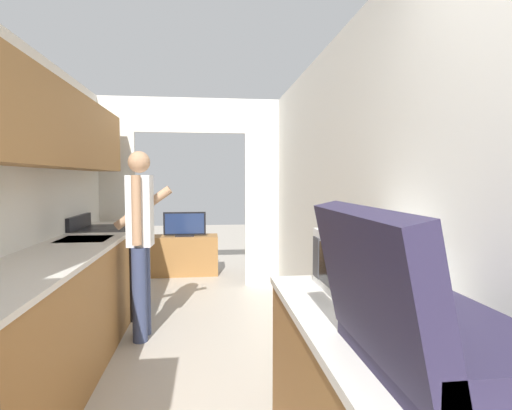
% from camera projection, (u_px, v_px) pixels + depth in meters
% --- Properties ---
extents(wall_right, '(0.06, 7.24, 2.50)m').
position_uv_depth(wall_right, '(371.00, 212.00, 2.40)').
color(wall_right, silver).
rests_on(wall_right, ground_plane).
extents(wall_far_with_doorway, '(2.73, 0.06, 2.50)m').
position_uv_depth(wall_far_with_doorway, '(191.00, 181.00, 5.26)').
color(wall_far_with_doorway, silver).
rests_on(wall_far_with_doorway, ground_plane).
extents(counter_left, '(0.62, 3.81, 0.92)m').
position_uv_depth(counter_left, '(54.00, 319.00, 2.82)').
color(counter_left, '#9E6B38').
rests_on(counter_left, ground_plane).
extents(range_oven, '(0.66, 0.73, 1.06)m').
position_uv_depth(range_oven, '(108.00, 270.00, 4.32)').
color(range_oven, black).
rests_on(range_oven, ground_plane).
extents(person, '(0.54, 0.38, 1.70)m').
position_uv_depth(person, '(141.00, 238.00, 3.58)').
color(person, '#384266').
rests_on(person, ground_plane).
extents(suitcase, '(0.49, 0.64, 0.46)m').
position_uv_depth(suitcase, '(419.00, 324.00, 1.09)').
color(suitcase, '#231E38').
rests_on(suitcase, counter_right).
extents(microwave, '(0.39, 0.50, 0.28)m').
position_uv_depth(microwave, '(367.00, 263.00, 1.85)').
color(microwave, white).
rests_on(microwave, counter_right).
extents(tv_cabinet, '(0.98, 0.42, 0.59)m').
position_uv_depth(tv_cabinet, '(185.00, 255.00, 6.04)').
color(tv_cabinet, '#9E6B38').
rests_on(tv_cabinet, ground_plane).
extents(television, '(0.62, 0.16, 0.36)m').
position_uv_depth(television, '(185.00, 224.00, 5.96)').
color(television, black).
rests_on(television, tv_cabinet).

